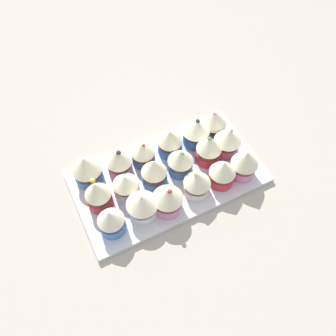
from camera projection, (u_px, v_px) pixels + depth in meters
ground_plane at (168, 182)px, 80.39cm from camera, size 180.00×180.00×3.00cm
baking_tray at (168, 177)px, 78.64cm from camera, size 41.20×22.60×1.20cm
cupcake_0 at (111, 221)px, 68.31cm from camera, size 5.38×5.38×6.89cm
cupcake_1 at (142, 204)px, 70.21cm from camera, size 6.53×6.53×6.76cm
cupcake_2 at (168, 198)px, 70.82cm from camera, size 6.34×6.34×7.38cm
cupcake_3 at (197, 183)px, 73.22cm from camera, size 5.77×5.77×6.80cm
cupcake_4 at (222, 172)px, 74.39cm from camera, size 5.71×5.71×6.97cm
cupcake_5 at (245, 163)px, 75.10cm from camera, size 5.89×5.89×7.78cm
cupcake_6 at (97, 193)px, 71.13cm from camera, size 5.37×5.37×8.27cm
cupcake_7 at (127, 186)px, 72.86cm from camera, size 5.53×5.53×6.43cm
cupcake_8 at (153, 170)px, 74.31cm from camera, size 5.54×5.54×7.65cm
cupcake_9 at (181, 162)px, 75.57cm from camera, size 5.63×5.63×7.55cm
cupcake_10 at (209, 149)px, 77.34cm from camera, size 5.66×5.66×7.95cm
cupcake_11 at (227, 141)px, 78.65cm from camera, size 6.12×6.12×7.49cm
cupcake_12 at (87, 169)px, 74.29cm from camera, size 6.60×6.60×7.70cm
cupcake_13 at (119, 162)px, 75.42cm from camera, size 5.53×5.53×7.96cm
cupcake_14 at (143, 153)px, 77.57cm from camera, size 5.22×5.22×6.57cm
cupcake_15 at (170, 142)px, 78.80cm from camera, size 5.55×5.55×7.19cm
cupcake_16 at (196, 132)px, 80.35cm from camera, size 6.34×6.34×7.17cm
cupcake_17 at (214, 123)px, 81.54cm from camera, size 5.91×5.91×7.56cm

